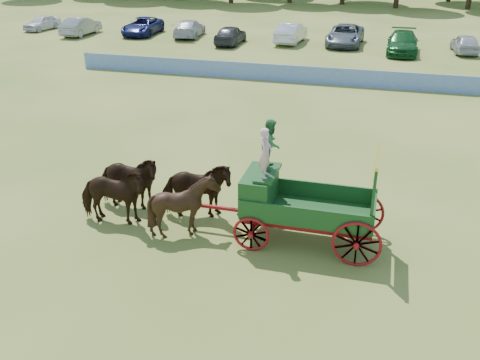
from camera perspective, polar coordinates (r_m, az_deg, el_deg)
name	(u,v)px	position (r m, az deg, el deg)	size (l,w,h in m)	color
ground	(184,217)	(17.69, -6.01, -3.94)	(160.00, 160.00, 0.00)	#999245
horse_lead_left	(112,196)	(17.24, -13.46, -1.70)	(1.05, 2.30, 1.94)	black
horse_lead_right	(128,182)	(18.11, -11.85, -0.20)	(1.05, 2.30, 1.94)	black
horse_wheel_left	(184,206)	(16.29, -5.98, -2.74)	(1.57, 1.77, 1.95)	black
horse_wheel_right	(196,190)	(17.21, -4.68, -1.11)	(1.05, 2.30, 1.94)	black
farm_dray	(285,191)	(15.77, 4.82, -1.16)	(6.00, 2.00, 3.64)	maroon
sponsor_banner	(271,72)	(34.02, 3.35, 11.38)	(26.00, 0.08, 1.05)	#2055B1
parked_cars	(305,35)	(45.73, 6.98, 15.08)	(50.51, 7.84, 1.64)	silver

